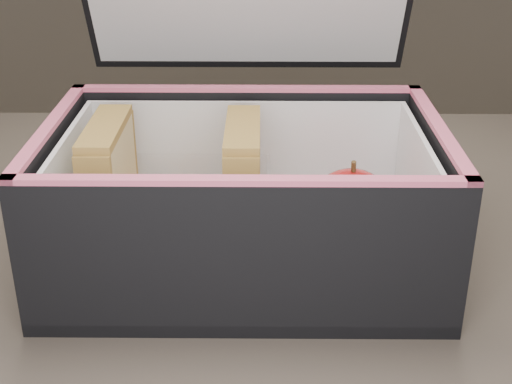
% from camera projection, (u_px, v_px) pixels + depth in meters
% --- Properties ---
extents(kitchen_table, '(1.20, 0.80, 0.75)m').
position_uv_depth(kitchen_table, '(234.00, 344.00, 0.67)').
color(kitchen_table, '#51473C').
rests_on(kitchen_table, ground).
extents(lunch_bag, '(0.33, 0.31, 0.32)m').
position_uv_depth(lunch_bag, '(244.00, 187.00, 0.61)').
color(lunch_bag, black).
rests_on(lunch_bag, kitchen_table).
extents(plastic_tub, '(0.16, 0.11, 0.07)m').
position_uv_depth(plastic_tub, '(178.00, 214.00, 0.61)').
color(plastic_tub, white).
rests_on(plastic_tub, lunch_bag).
extents(sandwich_left, '(0.03, 0.10, 0.11)m').
position_uv_depth(sandwich_left, '(110.00, 186.00, 0.60)').
color(sandwich_left, '#D4BA84').
rests_on(sandwich_left, plastic_tub).
extents(sandwich_right, '(0.03, 0.10, 0.11)m').
position_uv_depth(sandwich_right, '(243.00, 187.00, 0.60)').
color(sandwich_right, '#D4BA84').
rests_on(sandwich_right, plastic_tub).
extents(carrot_sticks, '(0.04, 0.14, 0.03)m').
position_uv_depth(carrot_sticks, '(175.00, 229.00, 0.62)').
color(carrot_sticks, '#D06419').
rests_on(carrot_sticks, plastic_tub).
extents(paper_napkin, '(0.09, 0.09, 0.01)m').
position_uv_depth(paper_napkin, '(344.00, 246.00, 0.62)').
color(paper_napkin, white).
rests_on(paper_napkin, lunch_bag).
extents(red_apple, '(0.09, 0.09, 0.08)m').
position_uv_depth(red_apple, '(351.00, 207.00, 0.61)').
color(red_apple, '#920E01').
rests_on(red_apple, paper_napkin).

